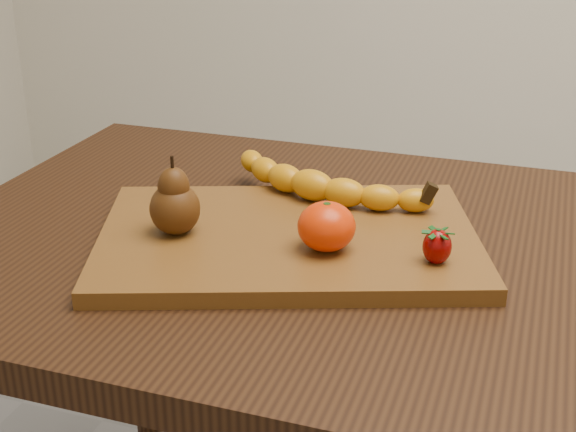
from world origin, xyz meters
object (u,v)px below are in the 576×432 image
(table, at_px, (326,309))
(pear, at_px, (174,195))
(mandarin, at_px, (327,226))
(cutting_board, at_px, (288,239))

(table, bearing_deg, pear, -155.40)
(table, bearing_deg, mandarin, -76.19)
(cutting_board, bearing_deg, mandarin, -49.03)
(pear, height_order, mandarin, pear)
(table, height_order, mandarin, mandarin)
(table, relative_size, mandarin, 15.05)
(pear, distance_m, mandarin, 0.18)
(table, height_order, pear, pear)
(table, xyz_separation_m, mandarin, (0.02, -0.06, 0.15))
(cutting_board, relative_size, pear, 4.78)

